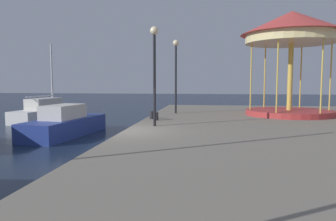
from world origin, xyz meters
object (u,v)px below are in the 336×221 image
(bollard_south, at_px, (152,115))
(lamp_post_far_end, at_px, (176,64))
(sailboat_white, at_px, (47,112))
(lamp_post_mid_promenade, at_px, (154,58))
(bollard_center, at_px, (156,116))
(carousel, at_px, (292,37))
(motorboat_blue, at_px, (65,124))

(bollard_south, bearing_deg, lamp_post_far_end, 72.96)
(sailboat_white, bearing_deg, bollard_south, -29.83)
(lamp_post_mid_promenade, relative_size, lamp_post_far_end, 0.96)
(bollard_south, bearing_deg, lamp_post_mid_promenade, -76.70)
(bollard_center, relative_size, bollard_south, 1.00)
(carousel, height_order, lamp_post_far_end, carousel)
(motorboat_blue, relative_size, lamp_post_mid_promenade, 1.28)
(lamp_post_mid_promenade, height_order, bollard_center, lamp_post_mid_promenade)
(sailboat_white, xyz_separation_m, carousel, (15.87, -1.97, 4.62))
(sailboat_white, bearing_deg, lamp_post_far_end, -10.64)
(bollard_center, bearing_deg, sailboat_white, 148.35)
(lamp_post_mid_promenade, height_order, bollard_south, lamp_post_mid_promenade)
(motorboat_blue, height_order, bollard_center, motorboat_blue)
(bollard_center, distance_m, bollard_south, 0.65)
(motorboat_blue, bearing_deg, carousel, 18.50)
(carousel, bearing_deg, sailboat_white, 172.92)
(sailboat_white, xyz_separation_m, lamp_post_far_end, (9.29, -1.75, 3.20))
(lamp_post_mid_promenade, xyz_separation_m, lamp_post_far_end, (0.32, 5.64, 0.10))
(sailboat_white, bearing_deg, motorboat_blue, -54.89)
(sailboat_white, relative_size, motorboat_blue, 1.16)
(carousel, xyz_separation_m, lamp_post_mid_promenade, (-6.90, -5.42, -1.52))
(sailboat_white, height_order, carousel, carousel)
(sailboat_white, xyz_separation_m, lamp_post_mid_promenade, (8.97, -7.39, 3.10))
(carousel, bearing_deg, bollard_center, -154.77)
(lamp_post_far_end, height_order, bollard_south, lamp_post_far_end)
(lamp_post_far_end, relative_size, bollard_south, 11.03)
(lamp_post_far_end, bearing_deg, motorboat_blue, -141.14)
(carousel, relative_size, lamp_post_far_end, 1.33)
(sailboat_white, bearing_deg, carousel, -7.08)
(motorboat_blue, height_order, lamp_post_far_end, lamp_post_far_end)
(sailboat_white, relative_size, carousel, 1.08)
(sailboat_white, height_order, lamp_post_mid_promenade, sailboat_white)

